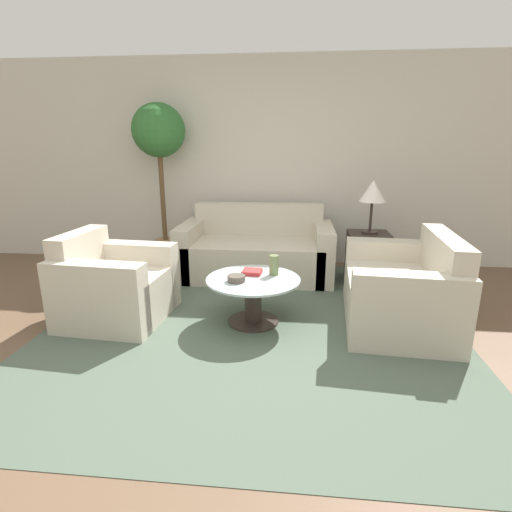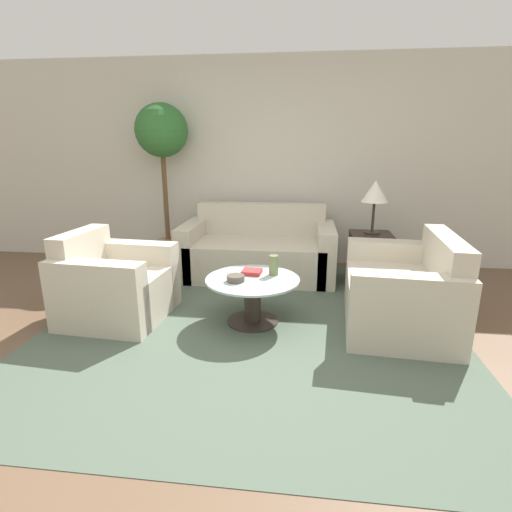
{
  "view_description": "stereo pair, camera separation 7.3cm",
  "coord_description": "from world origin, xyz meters",
  "px_view_note": "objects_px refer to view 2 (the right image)",
  "views": [
    {
      "loc": [
        0.5,
        -2.48,
        1.56
      ],
      "look_at": [
        0.15,
        1.04,
        0.55
      ],
      "focal_mm": 28.0,
      "sensor_mm": 36.0,
      "label": 1
    },
    {
      "loc": [
        0.58,
        -2.48,
        1.56
      ],
      "look_at": [
        0.15,
        1.04,
        0.55
      ],
      "focal_mm": 28.0,
      "sensor_mm": 36.0,
      "label": 2
    }
  ],
  "objects_px": {
    "sofa_main": "(258,252)",
    "loveseat": "(406,294)",
    "armchair": "(113,287)",
    "table_lamp": "(375,193)",
    "coffee_table": "(253,294)",
    "book_stack": "(252,272)",
    "bowl": "(236,278)",
    "vase": "(274,265)",
    "potted_plant": "(162,144)"
  },
  "relations": [
    {
      "from": "bowl",
      "to": "armchair",
      "type": "bearing_deg",
      "value": 176.53
    },
    {
      "from": "sofa_main",
      "to": "bowl",
      "type": "height_order",
      "value": "sofa_main"
    },
    {
      "from": "coffee_table",
      "to": "book_stack",
      "type": "height_order",
      "value": "book_stack"
    },
    {
      "from": "loveseat",
      "to": "bowl",
      "type": "bearing_deg",
      "value": -77.19
    },
    {
      "from": "vase",
      "to": "coffee_table",
      "type": "bearing_deg",
      "value": -145.94
    },
    {
      "from": "armchair",
      "to": "potted_plant",
      "type": "relative_size",
      "value": 0.47
    },
    {
      "from": "potted_plant",
      "to": "vase",
      "type": "relative_size",
      "value": 11.23
    },
    {
      "from": "table_lamp",
      "to": "bowl",
      "type": "height_order",
      "value": "table_lamp"
    },
    {
      "from": "sofa_main",
      "to": "potted_plant",
      "type": "relative_size",
      "value": 0.88
    },
    {
      "from": "armchair",
      "to": "book_stack",
      "type": "distance_m",
      "value": 1.28
    },
    {
      "from": "loveseat",
      "to": "bowl",
      "type": "relative_size",
      "value": 8.7
    },
    {
      "from": "vase",
      "to": "book_stack",
      "type": "relative_size",
      "value": 1.0
    },
    {
      "from": "armchair",
      "to": "table_lamp",
      "type": "relative_size",
      "value": 1.58
    },
    {
      "from": "vase",
      "to": "book_stack",
      "type": "xyz_separation_m",
      "value": [
        -0.2,
        0.01,
        -0.07
      ]
    },
    {
      "from": "sofa_main",
      "to": "coffee_table",
      "type": "height_order",
      "value": "sofa_main"
    },
    {
      "from": "sofa_main",
      "to": "potted_plant",
      "type": "xyz_separation_m",
      "value": [
        -1.23,
        0.29,
        1.26
      ]
    },
    {
      "from": "potted_plant",
      "to": "bowl",
      "type": "xyz_separation_m",
      "value": [
        1.21,
        -1.76,
        -1.1
      ]
    },
    {
      "from": "vase",
      "to": "loveseat",
      "type": "bearing_deg",
      "value": 0.25
    },
    {
      "from": "coffee_table",
      "to": "table_lamp",
      "type": "xyz_separation_m",
      "value": [
        1.2,
        1.25,
        0.76
      ]
    },
    {
      "from": "vase",
      "to": "table_lamp",
      "type": "bearing_deg",
      "value": 48.04
    },
    {
      "from": "sofa_main",
      "to": "loveseat",
      "type": "height_order",
      "value": "sofa_main"
    },
    {
      "from": "sofa_main",
      "to": "coffee_table",
      "type": "bearing_deg",
      "value": -85.55
    },
    {
      "from": "table_lamp",
      "to": "book_stack",
      "type": "distance_m",
      "value": 1.76
    },
    {
      "from": "sofa_main",
      "to": "table_lamp",
      "type": "height_order",
      "value": "table_lamp"
    },
    {
      "from": "vase",
      "to": "sofa_main",
      "type": "bearing_deg",
      "value": 102.59
    },
    {
      "from": "coffee_table",
      "to": "loveseat",
      "type": "bearing_deg",
      "value": 5.25
    },
    {
      "from": "coffee_table",
      "to": "bowl",
      "type": "bearing_deg",
      "value": -144.93
    },
    {
      "from": "book_stack",
      "to": "potted_plant",
      "type": "bearing_deg",
      "value": 135.05
    },
    {
      "from": "table_lamp",
      "to": "potted_plant",
      "type": "bearing_deg",
      "value": 170.75
    },
    {
      "from": "coffee_table",
      "to": "vase",
      "type": "bearing_deg",
      "value": 34.06
    },
    {
      "from": "loveseat",
      "to": "table_lamp",
      "type": "relative_size",
      "value": 2.23
    },
    {
      "from": "coffee_table",
      "to": "book_stack",
      "type": "distance_m",
      "value": 0.21
    },
    {
      "from": "sofa_main",
      "to": "loveseat",
      "type": "xyz_separation_m",
      "value": [
        1.45,
        -1.26,
        0.0
      ]
    },
    {
      "from": "coffee_table",
      "to": "table_lamp",
      "type": "bearing_deg",
      "value": 46.36
    },
    {
      "from": "loveseat",
      "to": "table_lamp",
      "type": "xyz_separation_m",
      "value": [
        -0.14,
        1.13,
        0.74
      ]
    },
    {
      "from": "table_lamp",
      "to": "bowl",
      "type": "relative_size",
      "value": 3.91
    },
    {
      "from": "loveseat",
      "to": "table_lamp",
      "type": "distance_m",
      "value": 1.36
    },
    {
      "from": "loveseat",
      "to": "coffee_table",
      "type": "height_order",
      "value": "loveseat"
    },
    {
      "from": "table_lamp",
      "to": "vase",
      "type": "xyz_separation_m",
      "value": [
        -1.02,
        -1.14,
        -0.52
      ]
    },
    {
      "from": "vase",
      "to": "bowl",
      "type": "bearing_deg",
      "value": -145.5
    },
    {
      "from": "loveseat",
      "to": "sofa_main",
      "type": "bearing_deg",
      "value": -126.53
    },
    {
      "from": "armchair",
      "to": "table_lamp",
      "type": "xyz_separation_m",
      "value": [
        2.48,
        1.28,
        0.74
      ]
    },
    {
      "from": "sofa_main",
      "to": "table_lamp",
      "type": "xyz_separation_m",
      "value": [
        1.3,
        -0.13,
        0.74
      ]
    },
    {
      "from": "table_lamp",
      "to": "vase",
      "type": "height_order",
      "value": "table_lamp"
    },
    {
      "from": "table_lamp",
      "to": "bowl",
      "type": "xyz_separation_m",
      "value": [
        -1.33,
        -1.35,
        -0.58
      ]
    },
    {
      "from": "coffee_table",
      "to": "vase",
      "type": "height_order",
      "value": "vase"
    },
    {
      "from": "bowl",
      "to": "book_stack",
      "type": "distance_m",
      "value": 0.25
    },
    {
      "from": "loveseat",
      "to": "vase",
      "type": "xyz_separation_m",
      "value": [
        -1.16,
        -0.01,
        0.22
      ]
    },
    {
      "from": "armchair",
      "to": "coffee_table",
      "type": "xyz_separation_m",
      "value": [
        1.29,
        0.02,
        -0.02
      ]
    },
    {
      "from": "sofa_main",
      "to": "book_stack",
      "type": "relative_size",
      "value": 9.95
    }
  ]
}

